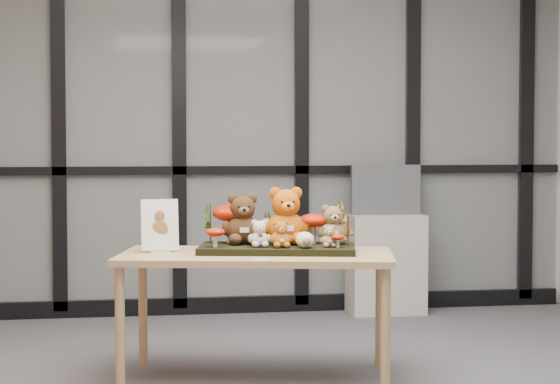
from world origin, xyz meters
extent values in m
plane|color=beige|center=(0.00, 2.50, 1.40)|extent=(5.00, 0.00, 5.00)
plane|color=beige|center=(0.00, -2.50, 1.40)|extent=(5.00, 0.00, 5.00)
cube|color=#2D383F|center=(0.00, 2.47, 1.40)|extent=(4.90, 0.02, 2.70)
cube|color=black|center=(0.00, 2.47, 0.06)|extent=(4.90, 0.06, 0.12)
cube|color=black|center=(0.00, 2.47, 1.05)|extent=(4.90, 0.06, 0.06)
cube|color=black|center=(-1.30, 2.47, 1.40)|extent=(0.10, 0.06, 2.70)
cube|color=black|center=(-0.45, 2.47, 1.40)|extent=(0.10, 0.06, 2.70)
cube|color=black|center=(0.45, 2.47, 1.40)|extent=(0.10, 0.06, 2.70)
cube|color=black|center=(1.30, 2.47, 1.40)|extent=(0.10, 0.06, 2.70)
cube|color=black|center=(2.20, 2.47, 1.40)|extent=(0.10, 0.06, 2.70)
cube|color=tan|center=(-0.18, 0.41, 0.65)|extent=(1.56, 1.01, 0.04)
cylinder|color=tan|center=(-0.90, 0.26, 0.32)|extent=(0.05, 0.05, 0.64)
cylinder|color=tan|center=(-0.77, 0.86, 0.32)|extent=(0.05, 0.05, 0.64)
cylinder|color=tan|center=(0.40, -0.03, 0.32)|extent=(0.05, 0.05, 0.64)
cylinder|color=tan|center=(0.53, 0.57, 0.32)|extent=(0.05, 0.05, 0.64)
cube|color=black|center=(-0.07, 0.44, 0.69)|extent=(0.90, 0.58, 0.04)
cube|color=silver|center=(-0.69, 0.54, 0.68)|extent=(0.10, 0.07, 0.01)
cube|color=white|center=(-0.69, 0.54, 0.82)|extent=(0.20, 0.06, 0.27)
ellipsoid|color=brown|center=(-0.69, 0.54, 0.80)|extent=(0.09, 0.01, 0.10)
ellipsoid|color=brown|center=(-0.69, 0.54, 0.87)|extent=(0.05, 0.01, 0.05)
cube|color=white|center=(-0.20, 0.12, 0.67)|extent=(0.08, 0.03, 0.00)
cube|color=#B2AA9F|center=(1.04, 2.27, 0.36)|extent=(0.54, 0.32, 0.72)
cube|color=#515459|center=(1.04, 2.29, 0.91)|extent=(0.51, 0.05, 0.36)
cube|color=black|center=(1.04, 2.27, 0.91)|extent=(0.45, 0.00, 0.30)
camera|label=1|loc=(-0.95, -4.87, 1.28)|focal=65.00mm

